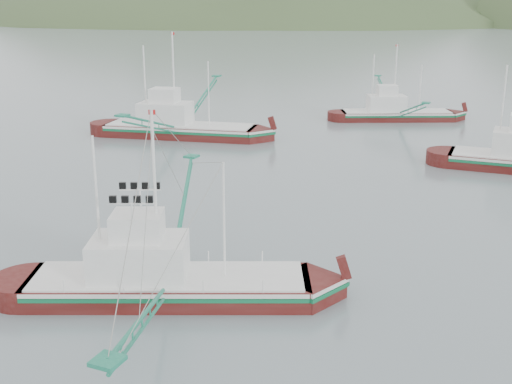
% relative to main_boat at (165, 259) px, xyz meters
% --- Properties ---
extents(ground, '(1200.00, 1200.00, 0.00)m').
position_rel_main_boat_xyz_m(ground, '(1.04, 2.59, -2.07)').
color(ground, slate).
rests_on(ground, ground).
extents(main_boat, '(14.12, 23.80, 10.12)m').
position_rel_main_boat_xyz_m(main_boat, '(0.00, 0.00, 0.00)').
color(main_boat, '#460E0B').
rests_on(main_boat, ground).
extents(bg_boat_far, '(13.63, 22.77, 9.73)m').
position_rel_main_boat_xyz_m(bg_boat_far, '(0.22, 52.76, -0.09)').
color(bg_boat_far, '#460E0B').
rests_on(bg_boat_far, ground).
extents(bg_boat_left, '(16.59, 28.77, 11.78)m').
position_rel_main_boat_xyz_m(bg_boat_left, '(-18.90, 33.65, -0.04)').
color(bg_boat_left, '#460E0B').
rests_on(bg_boat_left, ground).
extents(headland_left, '(448.00, 308.00, 210.00)m').
position_rel_main_boat_xyz_m(headland_left, '(-178.96, 362.59, -2.07)').
color(headland_left, '#394E28').
rests_on(headland_left, ground).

